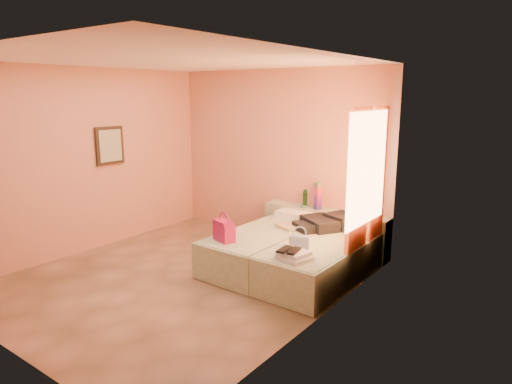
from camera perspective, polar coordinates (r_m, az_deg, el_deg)
ground at (r=6.26m, az=-9.03°, el=-10.51°), size 4.50×4.50×0.00m
room_walls at (r=6.09m, az=-4.41°, el=6.37°), size 4.02×4.51×2.81m
headboard_ledge at (r=7.21m, az=8.52°, el=-4.70°), size 2.05×0.30×0.65m
bed_left at (r=6.56m, az=1.22°, el=-6.96°), size 0.93×2.01×0.50m
bed_right at (r=6.12m, az=8.21°, el=-8.53°), size 0.93×2.01×0.50m
water_bottle at (r=7.22m, az=6.15°, el=-0.83°), size 0.09×0.09×0.27m
rainbow_box at (r=7.10m, az=7.73°, el=-0.48°), size 0.12×0.12×0.42m
small_dish at (r=7.21m, az=6.05°, el=-1.81°), size 0.15×0.15×0.03m
green_book at (r=6.97m, az=11.82°, el=-2.51°), size 0.22×0.18×0.03m
flower_vase at (r=6.78m, az=13.28°, el=-1.97°), size 0.26×0.26×0.26m
magenta_handbag at (r=6.03m, az=-4.01°, el=-4.82°), size 0.34×0.25×0.28m
khaki_garment at (r=6.61m, az=4.08°, el=-4.33°), size 0.37×0.33×0.05m
clothes_pile at (r=6.63m, az=8.65°, el=-3.76°), size 0.85×0.85×0.19m
blue_handbag at (r=5.78m, az=5.44°, el=-6.23°), size 0.27×0.20×0.16m
towel_stack at (r=5.38m, az=4.81°, el=-7.96°), size 0.41×0.38×0.10m
sandal_pair at (r=5.37m, az=4.12°, el=-7.28°), size 0.22×0.27×0.03m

